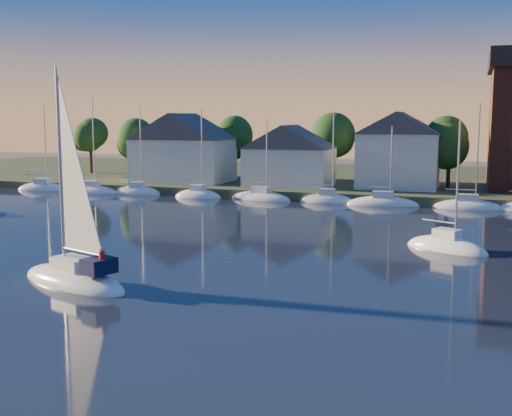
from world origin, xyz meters
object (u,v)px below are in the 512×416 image
at_px(hero_sailboat, 75,275).
at_px(drifting_sailboat_right, 447,249).
at_px(clubhouse_west, 183,147).
at_px(clubhouse_centre, 290,155).
at_px(clubhouse_east, 399,149).

xyz_separation_m(hero_sailboat, drifting_sailboat_right, (21.06, 17.74, -0.50)).
distance_m(clubhouse_west, hero_sailboat, 53.60).
height_order(clubhouse_west, drifting_sailboat_right, clubhouse_west).
distance_m(clubhouse_centre, clubhouse_east, 14.17).
bearing_deg(clubhouse_east, clubhouse_centre, -171.87).
bearing_deg(clubhouse_west, clubhouse_centre, -3.58).
bearing_deg(drifting_sailboat_right, clubhouse_west, 166.48).
bearing_deg(clubhouse_centre, drifting_sailboat_right, -56.13).
bearing_deg(clubhouse_west, clubhouse_east, 1.91).
relative_size(hero_sailboat, drifting_sailboat_right, 1.30).
bearing_deg(clubhouse_west, hero_sailboat, -72.07).
height_order(clubhouse_east, hero_sailboat, hero_sailboat).
bearing_deg(drifting_sailboat_right, clubhouse_east, 130.26).
bearing_deg(hero_sailboat, clubhouse_centre, -69.30).
xyz_separation_m(clubhouse_east, hero_sailboat, (-13.58, -51.75, -5.41)).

